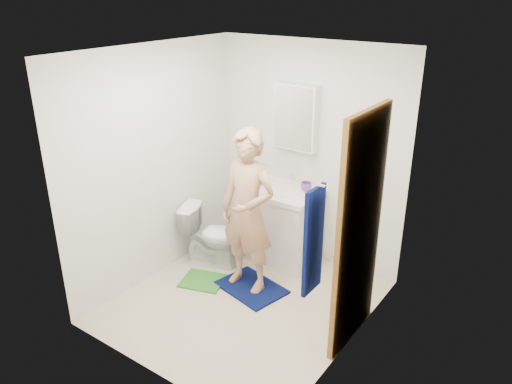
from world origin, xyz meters
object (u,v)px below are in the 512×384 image
man (248,212)px  vanity_cabinet (282,227)px  soap_dispenser (257,177)px  medicine_cabinet (296,117)px  toothbrush_cup (306,186)px  towel (313,241)px  toilet (213,235)px

man → vanity_cabinet: bearing=93.1°
soap_dispenser → vanity_cabinet: bearing=9.5°
vanity_cabinet → medicine_cabinet: 1.22m
toothbrush_cup → vanity_cabinet: bearing=-150.8°
vanity_cabinet → soap_dispenser: size_ratio=4.35×
medicine_cabinet → toothbrush_cup: bearing=-25.6°
medicine_cabinet → toothbrush_cup: (0.22, -0.10, -0.70)m
towel → soap_dispenser: bearing=135.9°
toilet → toothbrush_cup: size_ratio=5.74×
towel → man: 1.47m
soap_dispenser → man: man is taller
toilet → toothbrush_cup: 1.16m
vanity_cabinet → soap_dispenser: (-0.30, -0.05, 0.54)m
soap_dispenser → toothbrush_cup: 0.55m
medicine_cabinet → toothbrush_cup: size_ratio=5.90×
medicine_cabinet → soap_dispenser: medicine_cabinet is taller
towel → man: man is taller
towel → soap_dispenser: 2.08m
medicine_cabinet → soap_dispenser: size_ratio=3.81×
vanity_cabinet → man: size_ratio=0.48×
medicine_cabinet → toilet: bearing=-128.4°
toilet → towel: bearing=-138.3°
toothbrush_cup → toilet: bearing=-141.8°
towel → soap_dispenser: towel is taller
towel → man: bearing=145.0°
towel → toilet: (-1.76, 0.98, -0.91)m
towel → soap_dispenser: (-1.48, 1.43, -0.31)m
vanity_cabinet → towel: towel is taller
vanity_cabinet → towel: 2.08m
toilet → medicine_cabinet: bearing=-57.6°
vanity_cabinet → medicine_cabinet: (0.00, 0.22, 1.20)m
medicine_cabinet → man: size_ratio=0.42×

